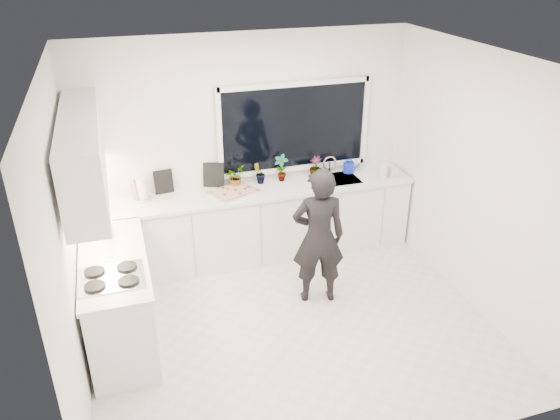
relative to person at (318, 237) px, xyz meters
name	(u,v)px	position (x,y,z in m)	size (l,w,h in m)	color
floor	(292,326)	(-0.42, -0.38, -0.79)	(4.00, 3.50, 0.02)	beige
wall_back	(246,147)	(-0.42, 1.38, 0.57)	(4.00, 0.02, 2.70)	white
wall_left	(65,242)	(-2.43, -0.38, 0.57)	(0.02, 3.50, 2.70)	white
wall_right	(478,183)	(1.59, -0.38, 0.57)	(0.02, 3.50, 2.70)	white
ceiling	(295,60)	(-0.42, -0.38, 1.93)	(4.00, 3.50, 0.02)	white
window	(294,127)	(0.18, 1.34, 0.77)	(1.80, 0.02, 1.00)	black
base_cabinets_back	(255,225)	(-0.42, 1.07, -0.34)	(3.92, 0.58, 0.88)	white
base_cabinets_left	(119,300)	(-2.09, -0.03, -0.34)	(0.58, 1.60, 0.88)	white
countertop_back	(254,192)	(-0.42, 1.06, 0.12)	(3.94, 0.62, 0.04)	silver
countertop_left	(113,260)	(-2.09, -0.03, 0.12)	(0.62, 1.60, 0.04)	silver
upper_cabinets	(83,154)	(-2.21, 0.32, 1.07)	(0.34, 2.10, 0.70)	white
sink	(335,183)	(0.63, 1.07, 0.09)	(0.58, 0.42, 0.14)	silver
faucet	(329,165)	(0.63, 1.27, 0.25)	(0.03, 0.03, 0.22)	silver
stovetop	(111,277)	(-2.11, -0.38, 0.16)	(0.56, 0.48, 0.03)	black
person	(318,237)	(0.00, 0.00, 0.00)	(0.57, 0.37, 1.55)	black
pizza_tray	(234,192)	(-0.67, 1.04, 0.16)	(0.50, 0.37, 0.03)	silver
pizza	(234,191)	(-0.67, 1.04, 0.18)	(0.46, 0.33, 0.01)	red
watering_can	(349,167)	(0.88, 1.23, 0.21)	(0.14, 0.14, 0.13)	#1328B9
paper_towel_roll	(142,190)	(-1.70, 1.17, 0.27)	(0.11, 0.11, 0.26)	silver
knife_block	(139,190)	(-1.73, 1.21, 0.25)	(0.13, 0.10, 0.22)	#9E7649
utensil_crock	(107,229)	(-2.12, 0.42, 0.22)	(0.13, 0.13, 0.16)	#A9A9AD
picture_frame_large	(164,182)	(-1.44, 1.31, 0.28)	(0.22, 0.02, 0.28)	black
picture_frame_small	(214,175)	(-0.85, 1.31, 0.29)	(0.25, 0.02, 0.30)	black
herb_plants	(265,172)	(-0.23, 1.23, 0.29)	(1.29, 0.31, 0.34)	#26662D
soap_bottles	(387,168)	(1.26, 0.92, 0.27)	(0.26, 0.15, 0.27)	#D8BF66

